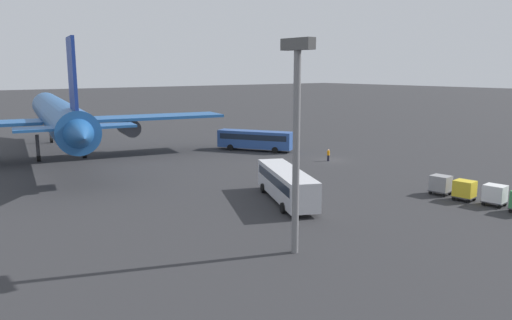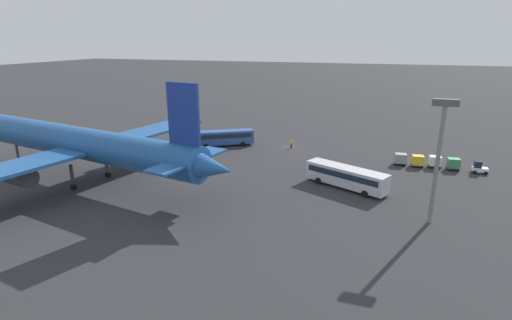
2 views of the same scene
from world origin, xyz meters
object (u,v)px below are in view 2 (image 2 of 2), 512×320
at_px(worker_person, 291,144).
at_px(cargo_cart_yellow, 418,160).
at_px(cargo_cart_white, 435,161).
at_px(cargo_cart_grey, 400,158).
at_px(shuttle_bus_near, 224,137).
at_px(cargo_cart_green, 453,163).
at_px(airplane, 79,143).
at_px(shuttle_bus_far, 346,176).
at_px(baggage_tug, 479,168).

distance_m(worker_person, cargo_cart_yellow, 24.48).
distance_m(cargo_cart_white, cargo_cart_yellow, 2.89).
xyz_separation_m(worker_person, cargo_cart_grey, (-21.11, 4.78, 0.32)).
height_order(worker_person, cargo_cart_yellow, cargo_cart_yellow).
height_order(shuttle_bus_near, cargo_cart_green, shuttle_bus_near).
relative_size(airplane, cargo_cart_green, 25.85).
relative_size(airplane, shuttle_bus_far, 4.38).
height_order(worker_person, cargo_cart_green, cargo_cart_green).
height_order(shuttle_bus_far, baggage_tug, shuttle_bus_far).
height_order(cargo_cart_white, cargo_cart_yellow, same).
bearing_deg(cargo_cart_grey, worker_person, -12.76).
xyz_separation_m(airplane, cargo_cart_yellow, (-50.05, -24.92, -5.02)).
bearing_deg(shuttle_bus_near, cargo_cart_green, 145.55).
bearing_deg(cargo_cart_white, cargo_cart_grey, 2.73).
bearing_deg(shuttle_bus_near, worker_person, 159.44).
bearing_deg(cargo_cart_yellow, baggage_tug, 177.87).
bearing_deg(shuttle_bus_far, worker_person, -31.04).
bearing_deg(shuttle_bus_near, cargo_cart_grey, 145.07).
xyz_separation_m(shuttle_bus_near, cargo_cart_white, (-40.70, 1.82, -0.74)).
xyz_separation_m(airplane, worker_person, (-26.09, -29.95, -5.34)).
distance_m(baggage_tug, cargo_cart_white, 6.80).
relative_size(shuttle_bus_near, cargo_cart_white, 5.50).
distance_m(airplane, worker_person, 40.08).
bearing_deg(worker_person, cargo_cart_white, 170.45).
distance_m(worker_person, cargo_cart_white, 27.18).
bearing_deg(airplane, cargo_cart_white, -143.27).
distance_m(shuttle_bus_near, worker_person, 14.20).
bearing_deg(airplane, shuttle_bus_near, -103.05).
distance_m(airplane, shuttle_bus_near, 30.17).
bearing_deg(shuttle_bus_near, cargo_cart_yellow, 144.94).
bearing_deg(airplane, cargo_cart_yellow, -142.48).
bearing_deg(shuttle_bus_near, cargo_cart_white, 145.93).
height_order(worker_person, cargo_cart_grey, cargo_cart_grey).
xyz_separation_m(shuttle_bus_far, cargo_cart_green, (-16.40, -14.55, -0.74)).
bearing_deg(cargo_cart_grey, cargo_cart_white, -177.27).
relative_size(shuttle_bus_near, cargo_cart_yellow, 5.50).
distance_m(airplane, shuttle_bus_far, 40.94).
bearing_deg(shuttle_bus_far, baggage_tug, -120.50).
relative_size(airplane, shuttle_bus_near, 4.70).
height_order(baggage_tug, cargo_cart_yellow, baggage_tug).
relative_size(shuttle_bus_far, cargo_cart_white, 5.90).
distance_m(shuttle_bus_near, baggage_tug, 47.53).
relative_size(worker_person, cargo_cart_yellow, 0.80).
xyz_separation_m(shuttle_bus_near, worker_person, (-13.90, -2.69, -1.07)).
height_order(shuttle_bus_far, cargo_cart_yellow, shuttle_bus_far).
bearing_deg(cargo_cart_white, worker_person, -9.55).
xyz_separation_m(airplane, baggage_tug, (-59.63, -24.56, -5.27)).
height_order(airplane, shuttle_bus_far, airplane).
distance_m(cargo_cart_green, cargo_cart_white, 2.88).
distance_m(baggage_tug, worker_person, 33.97).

